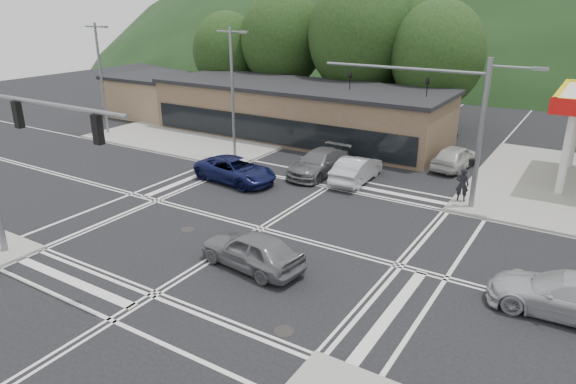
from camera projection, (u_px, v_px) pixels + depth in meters
The scene contains 21 objects.
ground at pixel (261, 229), 25.42m from camera, with size 120.00×120.00×0.00m, color black.
sidewalk_nw at pixel (218, 129), 44.76m from camera, with size 16.00×16.00×0.15m, color gray.
commercial_row at pixel (298, 112), 42.20m from camera, with size 24.00×8.00×4.00m, color brown.
commercial_nw at pixel (158, 97), 50.21m from camera, with size 8.00×7.00×3.60m, color #846B4F.
hill_north at pixel (532, 61), 96.96m from camera, with size 252.00×126.00×140.00m, color black.
tree_n_a at pixel (282, 40), 48.95m from camera, with size 8.00×8.00×11.75m.
tree_n_b at pixel (360, 35), 44.75m from camera, with size 9.00×9.00×12.98m.
tree_n_c at pixel (438, 55), 41.73m from camera, with size 7.60×7.60×10.87m.
tree_n_d at pixel (227, 51), 51.58m from camera, with size 6.80×6.80×9.76m.
tree_n_e at pixel (418, 42), 46.17m from camera, with size 8.40×8.40×11.98m.
streetlight_nw at pixel (233, 88), 35.00m from camera, with size 2.50×0.25×9.00m.
streetlight_w at pixel (101, 74), 41.69m from camera, with size 2.50×0.25×9.00m.
signal_mast_ne at pixel (458, 114), 26.72m from camera, with size 11.65×0.30×8.00m.
signal_mast_sw at pixel (7, 148), 20.28m from camera, with size 9.14×0.28×8.00m.
car_blue_west at pixel (236, 170), 31.78m from camera, with size 2.51×5.44×1.51m, color #0D123D.
car_grey_center at pixel (252, 250), 21.48m from camera, with size 1.91×4.75×1.62m, color slate.
car_silver_east at pixel (569, 295), 18.19m from camera, with size 2.21×5.43×1.58m, color #B0B1B7.
car_queue_a at pixel (356, 169), 31.80m from camera, with size 1.68×4.83×1.59m, color #AAACB2.
car_queue_b at pixel (455, 157), 34.30m from camera, with size 1.89×4.71×1.60m, color #B2B2AE.
car_northbound at pixel (319, 163), 33.12m from camera, with size 2.21×5.43×1.58m, color #56585A.
pedestrian at pixel (462, 185), 28.25m from camera, with size 0.69×0.45×1.89m, color black.
Camera 1 is at (13.43, -18.95, 10.59)m, focal length 32.00 mm.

